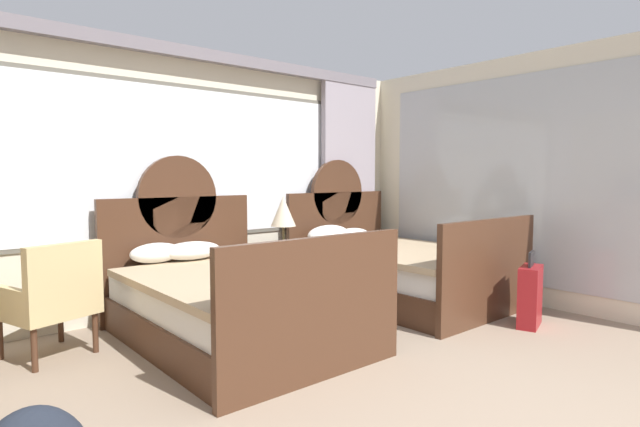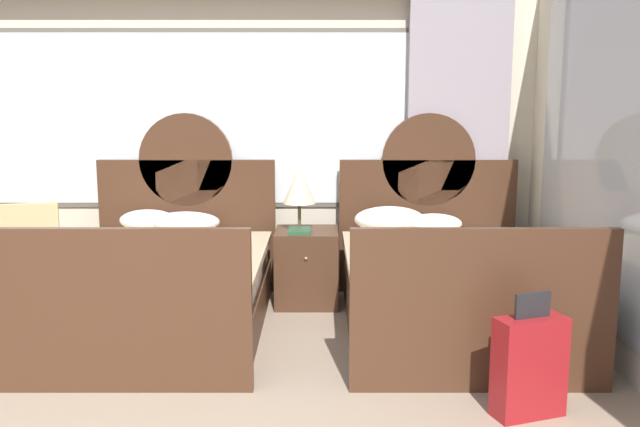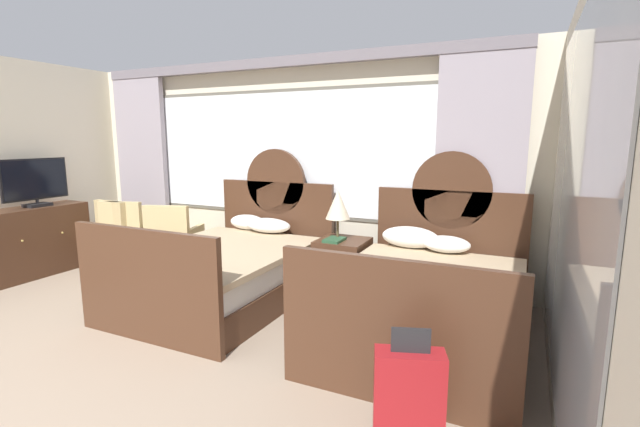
{
  "view_description": "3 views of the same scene",
  "coord_description": "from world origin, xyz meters",
  "views": [
    {
      "loc": [
        -2.18,
        -0.99,
        1.4
      ],
      "look_at": [
        1.03,
        2.8,
        1.02
      ],
      "focal_mm": 28.24,
      "sensor_mm": 36.0,
      "label": 1
    },
    {
      "loc": [
        1.13,
        -2.28,
        1.73
      ],
      "look_at": [
        1.15,
        2.45,
        0.92
      ],
      "focal_mm": 38.44,
      "sensor_mm": 36.0,
      "label": 2
    },
    {
      "loc": [
        2.78,
        -1.01,
        1.72
      ],
      "look_at": [
        1.1,
        2.58,
        1.04
      ],
      "focal_mm": 24.69,
      "sensor_mm": 36.0,
      "label": 3
    }
  ],
  "objects": [
    {
      "name": "armchair_by_window_centre",
      "position": [
        -2.1,
        3.21,
        0.48
      ],
      "size": [
        0.73,
        0.73,
        0.9
      ],
      "color": "tan",
      "rests_on": "ground_plane"
    },
    {
      "name": "book_on_nightstand",
      "position": [
        0.97,
        3.22,
        0.65
      ],
      "size": [
        0.18,
        0.26,
        0.03
      ],
      "color": "#285133",
      "rests_on": "nightstand_between_beds"
    },
    {
      "name": "armchair_by_window_right",
      "position": [
        -2.2,
        3.2,
        0.48
      ],
      "size": [
        0.64,
        0.64,
        0.9
      ],
      "color": "tan",
      "rests_on": "ground_plane"
    },
    {
      "name": "armchair_by_window_left",
      "position": [
        -1.3,
        3.2,
        0.48
      ],
      "size": [
        0.73,
        0.73,
        0.9
      ],
      "color": "tan",
      "rests_on": "ground_plane"
    },
    {
      "name": "nightstand_between_beds",
      "position": [
        1.02,
        3.32,
        0.32
      ],
      "size": [
        0.52,
        0.55,
        0.63
      ],
      "color": "#472B1C",
      "rests_on": "ground_plane"
    },
    {
      "name": "bed_near_mirror",
      "position": [
        2.08,
        2.68,
        0.34
      ],
      "size": [
        1.56,
        2.2,
        1.59
      ],
      "color": "#472B1C",
      "rests_on": "ground_plane"
    },
    {
      "name": "suitcase_on_floor",
      "position": [
        2.28,
        1.25,
        0.28
      ],
      "size": [
        0.42,
        0.29,
        0.7
      ],
      "color": "maroon",
      "rests_on": "ground_plane"
    },
    {
      "name": "dresser_minibar",
      "position": [
        -2.81,
        2.08,
        0.44
      ],
      "size": [
        0.48,
        1.83,
        0.87
      ],
      "color": "#472B1C",
      "rests_on": "ground_plane"
    },
    {
      "name": "tv_flatscreen",
      "position": [
        -2.78,
        2.44,
        1.18
      ],
      "size": [
        0.2,
        0.82,
        0.6
      ],
      "color": "black",
      "rests_on": "dresser_minibar"
    },
    {
      "name": "bed_near_window",
      "position": [
        -0.05,
        2.68,
        0.34
      ],
      "size": [
        1.56,
        2.2,
        1.59
      ],
      "color": "#472B1C",
      "rests_on": "ground_plane"
    },
    {
      "name": "wall_right_mirror",
      "position": [
        3.07,
        1.65,
        1.35
      ],
      "size": [
        0.08,
        4.45,
        2.7
      ],
      "color": "beige",
      "rests_on": "ground_plane"
    },
    {
      "name": "table_lamp_on_nightstand",
      "position": [
        0.96,
        3.32,
        1.01
      ],
      "size": [
        0.27,
        0.27,
        0.55
      ],
      "color": "brown",
      "rests_on": "nightstand_between_beds"
    },
    {
      "name": "wall_back_window",
      "position": [
        0.0,
        3.85,
        1.41
      ],
      "size": [
        6.07,
        0.22,
        2.7
      ],
      "color": "beige",
      "rests_on": "ground_plane"
    }
  ]
}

